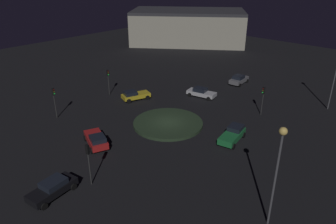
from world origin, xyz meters
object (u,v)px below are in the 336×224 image
object	(u,v)px
streetlamp_southeast	(336,71)
car_red	(96,140)
car_silver	(201,92)
traffic_light_west	(88,157)
car_yellow	(135,95)
car_grey	(239,79)
store_building	(188,27)
car_green	(233,134)
streetlamp_southwest	(278,160)
traffic_light_northwest	(54,97)
car_black	(53,188)
traffic_light_north	(108,77)
traffic_light_southeast	(263,95)

from	to	relation	value
streetlamp_southeast	car_red	bearing A→B (deg)	150.81
car_silver	traffic_light_west	xyz separation A→B (m)	(-24.17, -5.61, 2.25)
car_yellow	car_grey	xyz separation A→B (m)	(16.87, -7.75, 0.01)
car_red	store_building	xyz separation A→B (m)	(47.84, 25.94, 3.36)
car_green	streetlamp_southwest	distance (m)	13.98
car_grey	traffic_light_northwest	world-z (taller)	traffic_light_northwest
car_red	streetlamp_southeast	world-z (taller)	streetlamp_southeast
car_black	car_green	xyz separation A→B (m)	(18.92, -6.38, 0.02)
car_grey	traffic_light_north	distance (m)	21.97
car_green	car_grey	size ratio (longest dim) A/B	1.08
traffic_light_southeast	streetlamp_southeast	size ratio (longest dim) A/B	0.47
traffic_light_north	streetlamp_southeast	xyz separation A→B (m)	(17.28, -27.16, 2.68)
car_silver	traffic_light_northwest	size ratio (longest dim) A/B	1.12
traffic_light_north	car_red	bearing A→B (deg)	-37.01
car_green	traffic_light_north	distance (m)	22.11
traffic_light_west	car_yellow	bearing A→B (deg)	24.37
traffic_light_southeast	streetlamp_southwest	world-z (taller)	streetlamp_southwest
streetlamp_southwest	store_building	distance (m)	64.71
traffic_light_north	traffic_light_west	bearing A→B (deg)	-35.98
car_grey	store_building	world-z (taller)	store_building
car_black	traffic_light_southeast	size ratio (longest dim) A/B	1.14
car_black	car_grey	bearing A→B (deg)	176.79
car_black	store_building	distance (m)	63.21
car_black	store_building	size ratio (longest dim) A/B	0.15
car_green	traffic_light_northwest	distance (m)	23.04
traffic_light_north	traffic_light_southeast	distance (m)	22.98
streetlamp_southwest	store_building	world-z (taller)	streetlamp_southwest
traffic_light_north	streetlamp_southeast	world-z (taller)	streetlamp_southeast
car_red	traffic_light_north	xyz separation A→B (m)	(10.80, 11.47, 2.05)
traffic_light_southeast	store_building	world-z (taller)	store_building
streetlamp_southeast	car_grey	bearing A→B (deg)	86.90
traffic_light_northwest	store_building	distance (m)	49.68
car_grey	traffic_light_southeast	distance (m)	12.75
car_silver	traffic_light_southeast	world-z (taller)	traffic_light_southeast
car_yellow	car_silver	bearing A→B (deg)	-20.96
car_silver	car_green	distance (m)	13.74
car_silver	car_red	distance (m)	19.72
car_grey	traffic_light_west	xyz separation A→B (m)	(-33.34, -4.50, 2.21)
traffic_light_west	store_building	world-z (taller)	store_building
car_yellow	traffic_light_west	distance (m)	20.64
traffic_light_west	streetlamp_southeast	xyz separation A→B (m)	(32.54, -10.37, 2.56)
car_red	car_grey	world-z (taller)	car_red
car_black	streetlamp_southwest	distance (m)	18.86
traffic_light_west	store_building	bearing A→B (deg)	18.60
car_yellow	car_red	xyz separation A→B (m)	(-12.01, -6.93, 0.05)
car_silver	streetlamp_southeast	xyz separation A→B (m)	(8.36, -15.98, 4.81)
car_grey	traffic_light_southeast	world-z (taller)	traffic_light_southeast
car_yellow	car_red	distance (m)	13.87
car_black	car_silver	bearing A→B (deg)	-179.18
car_grey	traffic_light_northwest	xyz separation A→B (m)	(-28.05, 10.70, 2.19)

